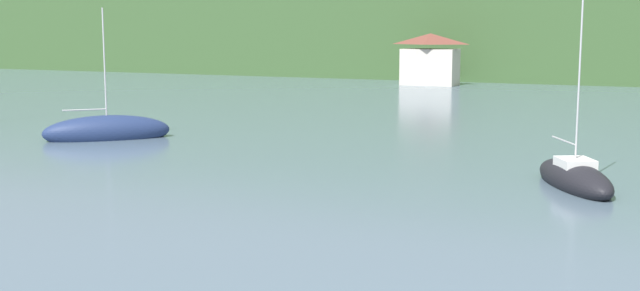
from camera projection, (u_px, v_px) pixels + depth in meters
The scene contains 4 objects.
wooded_hillside at pixel (498, 22), 132.20m from camera, with size 352.00×67.31×38.52m.
shore_building_west at pixel (430, 60), 91.87m from camera, with size 6.50×3.72×5.91m.
sailboat_far_7 at pixel (574, 178), 33.48m from camera, with size 4.79×6.56×9.79m.
sailboat_far_9 at pixel (107, 131), 47.76m from camera, with size 6.81×6.75×8.30m.
Camera 1 is at (10.82, 17.99, 6.64)m, focal length 44.88 mm.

